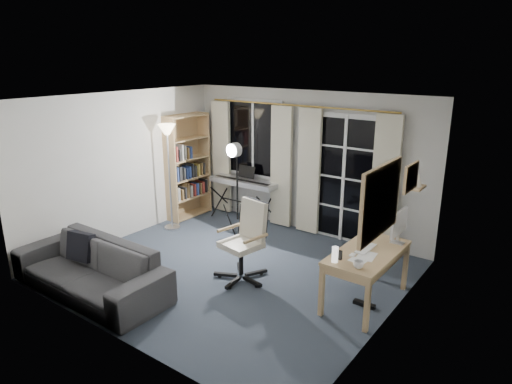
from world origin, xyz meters
TOP-DOWN VIEW (x-y plane):
  - floor at (0.00, 0.00)m, footprint 4.50×4.00m
  - window at (-1.05, 1.97)m, footprint 1.20×0.08m
  - french_door at (0.75, 1.97)m, footprint 1.32×0.09m
  - curtains at (-0.14, 1.88)m, footprint 3.60×0.07m
  - bookshelf at (-2.12, 1.29)m, footprint 0.33×0.90m
  - torchiere_lamp at (-1.89, 0.66)m, footprint 0.33×0.33m
  - keyboard_piano at (-1.09, 1.70)m, footprint 1.32×0.66m
  - studio_light at (-0.59, 0.84)m, footprint 0.32×0.33m
  - office_chair at (0.31, -0.01)m, footprint 0.75×0.74m
  - desk at (1.88, 0.30)m, footprint 0.65×1.28m
  - monitor at (2.08, 0.75)m, footprint 0.16×0.49m
  - desk_clutter at (1.82, 0.09)m, footprint 0.40×0.77m
  - mug at (1.98, -0.20)m, footprint 0.11×0.09m
  - wall_mirror at (2.22, -0.35)m, footprint 0.04×0.94m
  - framed_print at (2.23, 0.55)m, footprint 0.03×0.42m
  - wall_shelf at (2.16, 1.05)m, footprint 0.16×0.30m
  - sofa at (-1.06, -1.55)m, footprint 2.24×0.67m

SIDE VIEW (x-z plane):
  - floor at x=0.00m, z-range -0.02..0.00m
  - sofa at x=-1.06m, z-range 0.00..0.87m
  - desk_clutter at x=1.82m, z-range 0.10..0.96m
  - desk at x=1.88m, z-range 0.26..0.94m
  - office_chair at x=0.31m, z-range 0.10..1.18m
  - keyboard_piano at x=-1.09m, z-range 0.25..1.20m
  - mug at x=1.98m, z-range 0.68..0.79m
  - bookshelf at x=-2.12m, z-range -0.05..1.87m
  - monitor at x=2.08m, z-range 0.72..1.15m
  - french_door at x=0.75m, z-range -0.03..2.08m
  - curtains at x=-0.14m, z-range 0.03..2.16m
  - studio_light at x=-0.59m, z-range 0.51..2.18m
  - wall_shelf at x=2.16m, z-range 1.32..1.50m
  - torchiere_lamp at x=-1.89m, z-range 0.56..2.40m
  - window at x=-1.05m, z-range 0.80..2.20m
  - wall_mirror at x=2.22m, z-range 1.18..1.92m
  - framed_print at x=2.23m, z-range 1.44..1.76m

